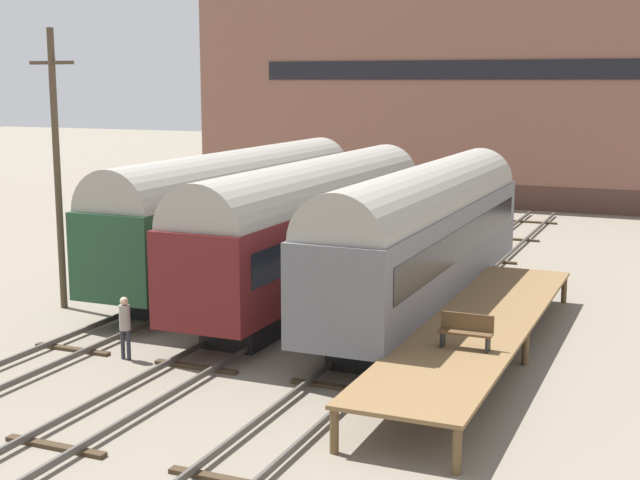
% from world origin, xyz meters
% --- Properties ---
extents(ground_plane, '(200.00, 200.00, 0.00)m').
position_xyz_m(ground_plane, '(0.00, 0.00, 0.00)').
color(ground_plane, slate).
extents(track_left, '(2.60, 60.00, 0.26)m').
position_xyz_m(track_left, '(-4.28, 0.00, 0.14)').
color(track_left, '#4C4742').
rests_on(track_left, ground).
extents(track_middle, '(2.60, 60.00, 0.26)m').
position_xyz_m(track_middle, '(0.00, 0.00, 0.14)').
color(track_middle, '#4C4742').
rests_on(track_middle, ground).
extents(track_right, '(2.60, 60.00, 0.26)m').
position_xyz_m(track_right, '(4.28, 0.00, 0.14)').
color(track_right, '#4C4742').
rests_on(track_right, ground).
extents(train_car_maroon, '(2.96, 16.74, 5.22)m').
position_xyz_m(train_car_maroon, '(0.00, 5.32, 2.98)').
color(train_car_maroon, black).
rests_on(train_car_maroon, ground).
extents(train_car_grey, '(2.88, 16.66, 5.22)m').
position_xyz_m(train_car_grey, '(4.28, 4.93, 2.98)').
color(train_car_grey, black).
rests_on(train_car_grey, ground).
extents(train_car_green, '(2.98, 17.57, 5.27)m').
position_xyz_m(train_car_green, '(-4.28, 7.60, 3.00)').
color(train_car_green, black).
rests_on(train_car_green, ground).
extents(station_platform, '(3.02, 15.87, 1.12)m').
position_xyz_m(station_platform, '(7.10, 0.97, 1.04)').
color(station_platform, brown).
rests_on(station_platform, ground).
extents(bench, '(1.40, 0.40, 0.91)m').
position_xyz_m(bench, '(7.37, -1.70, 1.61)').
color(bench, brown).
rests_on(bench, station_platform).
extents(person_worker, '(0.32, 0.32, 1.86)m').
position_xyz_m(person_worker, '(-2.31, -3.05, 1.13)').
color(person_worker, '#282833').
rests_on(person_worker, ground).
extents(utility_pole, '(1.80, 0.24, 9.75)m').
position_xyz_m(utility_pole, '(-7.87, 1.10, 5.04)').
color(utility_pole, '#473828').
rests_on(utility_pole, ground).
extents(warehouse_building, '(36.34, 11.28, 15.70)m').
position_xyz_m(warehouse_building, '(-2.01, 37.47, 7.85)').
color(warehouse_building, '#4F342A').
rests_on(warehouse_building, ground).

